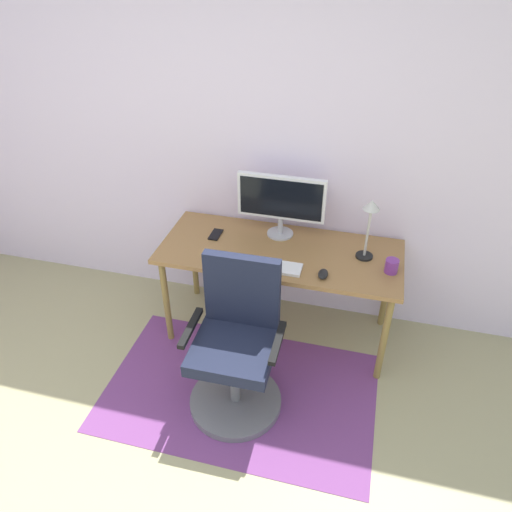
{
  "coord_description": "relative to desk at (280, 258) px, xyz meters",
  "views": [
    {
      "loc": [
        0.91,
        -0.82,
        2.5
      ],
      "look_at": [
        0.3,
        1.55,
        0.82
      ],
      "focal_mm": 34.27,
      "sensor_mm": 36.0,
      "label": 1
    }
  ],
  "objects": [
    {
      "name": "area_rug",
      "position": [
        -0.11,
        -0.62,
        -0.65
      ],
      "size": [
        1.7,
        1.07,
        0.01
      ],
      "primitive_type": "cube",
      "color": "#723B77",
      "rests_on": "ground"
    },
    {
      "name": "keyboard",
      "position": [
        -0.04,
        -0.2,
        0.08
      ],
      "size": [
        0.43,
        0.13,
        0.02
      ],
      "primitive_type": "cube",
      "color": "white",
      "rests_on": "desk"
    },
    {
      "name": "office_chair",
      "position": [
        -0.11,
        -0.66,
        -0.26
      ],
      "size": [
        0.57,
        0.57,
        0.99
      ],
      "rotation": [
        0.0,
        0.0,
        0.02
      ],
      "color": "slate",
      "rests_on": "ground"
    },
    {
      "name": "desk_lamp",
      "position": [
        0.54,
        0.06,
        0.35
      ],
      "size": [
        0.11,
        0.11,
        0.41
      ],
      "color": "black",
      "rests_on": "desk"
    },
    {
      "name": "wall_back",
      "position": [
        -0.4,
        0.4,
        0.65
      ],
      "size": [
        6.0,
        0.1,
        2.6
      ],
      "primitive_type": "cube",
      "color": "silver",
      "rests_on": "ground"
    },
    {
      "name": "cell_phone",
      "position": [
        -0.47,
        0.07,
        0.07
      ],
      "size": [
        0.07,
        0.14,
        0.01
      ],
      "primitive_type": "cube",
      "rotation": [
        0.0,
        0.0,
        -0.01
      ],
      "color": "black",
      "rests_on": "desk"
    },
    {
      "name": "desk",
      "position": [
        0.0,
        0.0,
        0.0
      ],
      "size": [
        1.58,
        0.66,
        0.72
      ],
      "color": "olive",
      "rests_on": "ground"
    },
    {
      "name": "monitor",
      "position": [
        -0.04,
        0.19,
        0.33
      ],
      "size": [
        0.59,
        0.18,
        0.44
      ],
      "color": "#B2B2B7",
      "rests_on": "desk"
    },
    {
      "name": "coffee_cup",
      "position": [
        0.71,
        -0.07,
        0.11
      ],
      "size": [
        0.08,
        0.08,
        0.09
      ],
      "primitive_type": "cylinder",
      "color": "#753188",
      "rests_on": "desk"
    },
    {
      "name": "computer_mouse",
      "position": [
        0.31,
        -0.22,
        0.08
      ],
      "size": [
        0.06,
        0.1,
        0.03
      ],
      "primitive_type": "ellipsoid",
      "color": "black",
      "rests_on": "desk"
    }
  ]
}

